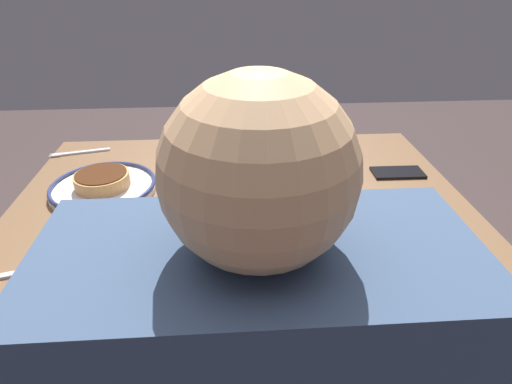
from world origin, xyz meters
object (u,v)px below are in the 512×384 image
at_px(cell_phone, 398,173).
at_px(fork_near, 80,152).
at_px(plate_center_pancakes, 160,233).
at_px(plate_near_main, 314,159).
at_px(coffee_mug, 305,241).
at_px(paper_napkin, 218,182).
at_px(butter_knife, 42,269).
at_px(plate_far_side, 103,185).
at_px(plate_far_companion, 408,237).

distance_m(cell_phone, fork_near, 0.97).
bearing_deg(fork_near, plate_center_pancakes, 122.82).
bearing_deg(plate_near_main, coffee_mug, 76.84).
xyz_separation_m(paper_napkin, butter_knife, (0.35, 0.35, 0.00)).
xyz_separation_m(coffee_mug, butter_knife, (0.53, -0.00, -0.04)).
bearing_deg(coffee_mug, plate_center_pancakes, -17.54).
xyz_separation_m(plate_far_side, butter_knife, (0.05, 0.32, -0.02)).
bearing_deg(butter_knife, plate_far_side, -98.09).
bearing_deg(fork_near, coffee_mug, 136.83).
xyz_separation_m(plate_far_side, paper_napkin, (-0.30, -0.02, -0.02)).
bearing_deg(plate_far_side, plate_far_companion, 158.55).
height_order(plate_far_companion, coffee_mug, coffee_mug).
height_order(plate_center_pancakes, plate_far_companion, plate_far_companion).
bearing_deg(coffee_mug, plate_near_main, -103.16).
bearing_deg(coffee_mug, plate_far_side, -33.94).
height_order(plate_near_main, cell_phone, plate_near_main).
bearing_deg(coffee_mug, cell_phone, -132.00).
bearing_deg(coffee_mug, plate_far_companion, -169.68).
height_order(plate_near_main, coffee_mug, coffee_mug).
height_order(coffee_mug, paper_napkin, coffee_mug).
relative_size(plate_center_pancakes, fork_near, 1.31).
height_order(plate_center_pancakes, butter_knife, plate_center_pancakes).
xyz_separation_m(plate_near_main, plate_far_side, (0.59, 0.12, 0.00)).
bearing_deg(plate_center_pancakes, plate_near_main, -139.55).
bearing_deg(plate_far_companion, fork_near, -32.18).
xyz_separation_m(plate_near_main, butter_knife, (0.63, 0.44, -0.01)).
relative_size(fork_near, butter_knife, 0.80).
relative_size(plate_near_main, paper_napkin, 1.59).
bearing_deg(plate_far_side, paper_napkin, -175.51).
relative_size(coffee_mug, fork_near, 0.68).
bearing_deg(plate_far_side, butter_knife, 81.91).
bearing_deg(cell_phone, plate_far_companion, 74.03).
bearing_deg(plate_far_side, plate_near_main, -168.25).
xyz_separation_m(plate_center_pancakes, plate_far_side, (0.18, -0.23, 0.01)).
bearing_deg(cell_phone, plate_far_side, 3.78).
bearing_deg(plate_center_pancakes, butter_knife, 23.00).
bearing_deg(fork_near, butter_knife, 98.78).
height_order(plate_near_main, fork_near, plate_near_main).
bearing_deg(cell_phone, fork_near, -11.81).
height_order(coffee_mug, fork_near, coffee_mug).
distance_m(plate_far_companion, butter_knife, 0.76).
xyz_separation_m(plate_far_side, coffee_mug, (-0.48, 0.32, 0.03)).
height_order(plate_far_side, butter_knife, plate_far_side).
bearing_deg(butter_knife, cell_phone, -156.92).
distance_m(plate_far_side, butter_knife, 0.33).
xyz_separation_m(cell_phone, butter_knife, (0.86, 0.37, -0.00)).
bearing_deg(plate_far_side, cell_phone, -176.88).
bearing_deg(coffee_mug, fork_near, -43.17).
distance_m(plate_far_companion, paper_napkin, 0.51).
xyz_separation_m(plate_near_main, fork_near, (0.72, -0.13, -0.01)).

